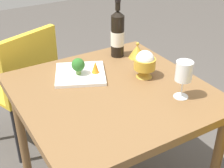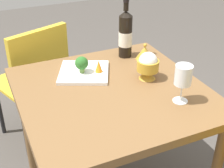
% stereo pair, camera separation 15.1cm
% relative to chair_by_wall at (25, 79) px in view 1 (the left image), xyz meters
% --- Properties ---
extents(dining_table, '(0.87, 0.87, 0.72)m').
position_rel_chair_by_wall_xyz_m(dining_table, '(-0.24, 0.67, 0.11)').
color(dining_table, brown).
rests_on(dining_table, ground_plane).
extents(chair_by_wall, '(0.52, 0.52, 0.85)m').
position_rel_chair_by_wall_xyz_m(chair_by_wall, '(0.00, 0.00, 0.00)').
color(chair_by_wall, gold).
rests_on(chair_by_wall, ground_plane).
extents(wine_bottle, '(0.08, 0.08, 0.34)m').
position_rel_chair_by_wall_xyz_m(wine_bottle, '(-0.46, 0.35, 0.33)').
color(wine_bottle, black).
rests_on(wine_bottle, dining_table).
extents(wine_glass, '(0.08, 0.08, 0.18)m').
position_rel_chair_by_wall_xyz_m(wine_glass, '(-0.48, 0.89, 0.32)').
color(wine_glass, white).
rests_on(wine_glass, dining_table).
extents(rice_bowl, '(0.11, 0.11, 0.14)m').
position_rel_chair_by_wall_xyz_m(rice_bowl, '(-0.45, 0.64, 0.27)').
color(rice_bowl, gold).
rests_on(rice_bowl, dining_table).
extents(rice_bowl_lid, '(0.10, 0.10, 0.09)m').
position_rel_chair_by_wall_xyz_m(rice_bowl_lid, '(-0.55, 0.43, 0.23)').
color(rice_bowl_lid, gold).
rests_on(rice_bowl_lid, dining_table).
extents(serving_plate, '(0.33, 0.33, 0.02)m').
position_rel_chair_by_wall_xyz_m(serving_plate, '(-0.17, 0.46, 0.20)').
color(serving_plate, white).
rests_on(serving_plate, dining_table).
extents(broccoli_floret, '(0.07, 0.07, 0.09)m').
position_rel_chair_by_wall_xyz_m(broccoli_floret, '(-0.16, 0.47, 0.26)').
color(broccoli_floret, '#729E4C').
rests_on(broccoli_floret, serving_plate).
extents(carrot_garnish_left, '(0.04, 0.04, 0.06)m').
position_rel_chair_by_wall_xyz_m(carrot_garnish_left, '(-0.24, 0.50, 0.24)').
color(carrot_garnish_left, orange).
rests_on(carrot_garnish_left, serving_plate).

